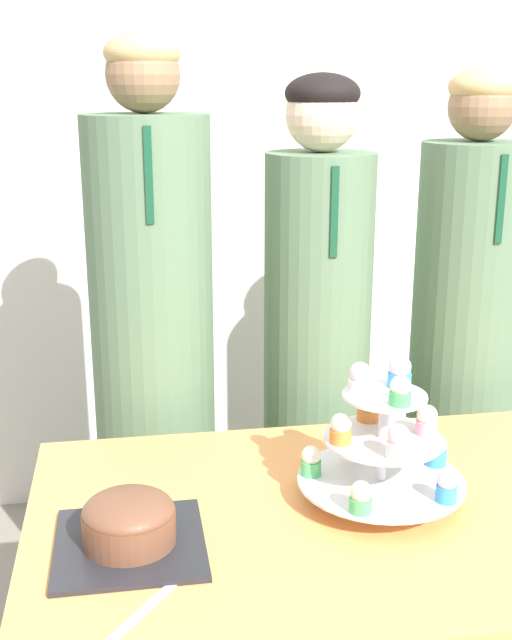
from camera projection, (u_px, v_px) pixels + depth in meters
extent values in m
cube|color=silver|center=(244.00, 138.00, 2.83)|extent=(9.00, 0.06, 2.70)
cube|color=#232328|center=(130.00, 544.00, 1.43)|extent=(0.27, 0.27, 0.01)
cylinder|color=brown|center=(129.00, 527.00, 1.42)|extent=(0.17, 0.17, 0.06)
ellipsoid|color=brown|center=(128.00, 510.00, 1.41)|extent=(0.16, 0.16, 0.06)
cube|color=silver|center=(146.00, 608.00, 1.26)|extent=(0.15, 0.18, 0.00)
cylinder|color=silver|center=(382.00, 448.00, 1.56)|extent=(0.02, 0.02, 0.22)
cylinder|color=silver|center=(381.00, 480.00, 1.57)|extent=(0.33, 0.33, 0.01)
cylinder|color=silver|center=(383.00, 439.00, 1.55)|extent=(0.23, 0.23, 0.01)
cylinder|color=silver|center=(385.00, 396.00, 1.52)|extent=(0.16, 0.16, 0.01)
cylinder|color=#4CB766|center=(361.00, 505.00, 1.45)|extent=(0.04, 0.04, 0.03)
sphere|color=#F4E5C6|center=(361.00, 492.00, 1.44)|extent=(0.04, 0.04, 0.04)
cylinder|color=#3893DB|center=(446.00, 493.00, 1.49)|extent=(0.04, 0.04, 0.03)
sphere|color=silver|center=(447.00, 480.00, 1.48)|extent=(0.04, 0.04, 0.04)
cylinder|color=#3893DB|center=(436.00, 457.00, 1.63)|extent=(0.04, 0.04, 0.03)
sphere|color=beige|center=(437.00, 444.00, 1.62)|extent=(0.04, 0.04, 0.04)
cylinder|color=pink|center=(353.00, 445.00, 1.69)|extent=(0.05, 0.05, 0.03)
sphere|color=#F4E5C6|center=(354.00, 433.00, 1.69)|extent=(0.05, 0.05, 0.05)
cylinder|color=#4CB766|center=(311.00, 468.00, 1.59)|extent=(0.04, 0.04, 0.03)
sphere|color=#F4E5C6|center=(311.00, 455.00, 1.58)|extent=(0.04, 0.04, 0.04)
cylinder|color=orange|center=(340.00, 436.00, 1.52)|extent=(0.04, 0.04, 0.03)
sphere|color=#F4E5C6|center=(341.00, 424.00, 1.51)|extent=(0.04, 0.04, 0.04)
cylinder|color=white|center=(398.00, 450.00, 1.46)|extent=(0.04, 0.04, 0.03)
sphere|color=silver|center=(399.00, 436.00, 1.45)|extent=(0.04, 0.04, 0.04)
cylinder|color=pink|center=(426.00, 427.00, 1.56)|extent=(0.04, 0.04, 0.03)
sphere|color=#F4E5C6|center=(427.00, 415.00, 1.55)|extent=(0.04, 0.04, 0.04)
cylinder|color=orange|center=(368.00, 414.00, 1.63)|extent=(0.05, 0.05, 0.03)
sphere|color=#F4E5C6|center=(369.00, 402.00, 1.62)|extent=(0.04, 0.04, 0.04)
cylinder|color=#3893DB|center=(399.00, 380.00, 1.56)|extent=(0.05, 0.05, 0.03)
sphere|color=silver|center=(400.00, 367.00, 1.55)|extent=(0.04, 0.04, 0.04)
cylinder|color=white|center=(357.00, 386.00, 1.53)|extent=(0.04, 0.04, 0.03)
sphere|color=silver|center=(358.00, 373.00, 1.52)|extent=(0.04, 0.04, 0.04)
cylinder|color=#4CB766|center=(400.00, 398.00, 1.47)|extent=(0.04, 0.04, 0.03)
sphere|color=white|center=(401.00, 386.00, 1.46)|extent=(0.04, 0.04, 0.04)
cylinder|color=#567556|center=(155.00, 397.00, 2.14)|extent=(0.32, 0.32, 1.47)
sphere|color=#8E6B4C|center=(143.00, 75.00, 1.90)|extent=(0.18, 0.18, 0.18)
ellipsoid|color=tan|center=(142.00, 53.00, 1.89)|extent=(0.18, 0.18, 0.10)
cube|color=#14472D|center=(149.00, 175.00, 1.81)|extent=(0.02, 0.01, 0.22)
cylinder|color=#567556|center=(316.00, 404.00, 2.22)|extent=(0.29, 0.29, 1.37)
sphere|color=beige|center=(322.00, 115.00, 2.00)|extent=(0.18, 0.18, 0.18)
ellipsoid|color=black|center=(323.00, 93.00, 1.98)|extent=(0.19, 0.19, 0.10)
cube|color=#14472D|center=(334.00, 212.00, 1.92)|extent=(0.02, 0.01, 0.22)
cylinder|color=#567556|center=(460.00, 391.00, 2.28)|extent=(0.30, 0.30, 1.39)
sphere|color=#8E6B4C|center=(482.00, 107.00, 2.06)|extent=(0.18, 0.18, 0.18)
ellipsoid|color=tan|center=(484.00, 87.00, 2.04)|extent=(0.18, 0.18, 0.10)
cube|color=#14472D|center=(501.00, 200.00, 1.98)|extent=(0.02, 0.01, 0.22)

